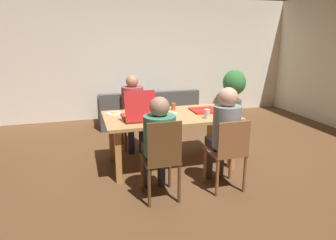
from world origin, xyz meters
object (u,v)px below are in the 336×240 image
person_1 (159,138)px  dining_table (170,121)px  person_0 (225,129)px  drinking_glass_1 (173,107)px  chair_0 (229,151)px  couch (148,111)px  person_2 (133,106)px  pizza_box_0 (138,114)px  potted_plant (234,88)px  drinking_glass_2 (129,106)px  chair_1 (162,157)px  pizza_box_1 (204,110)px  chair_2 (132,119)px  drinking_glass_0 (207,114)px  plate_0 (170,113)px  plate_1 (114,113)px

person_1 → dining_table: bearing=65.4°
person_0 → drinking_glass_1: (-0.30, 1.10, 0.05)m
chair_0 → couch: 3.12m
person_2 → person_0: bearing=-63.1°
pizza_box_0 → potted_plant: 3.72m
person_1 → pizza_box_0: size_ratio=2.31×
person_2 → drinking_glass_1: size_ratio=11.70×
pizza_box_0 → drinking_glass_2: size_ratio=3.92×
pizza_box_0 → chair_1: bearing=-84.6°
dining_table → chair_1: bearing=-111.4°
pizza_box_0 → couch: bearing=74.1°
person_2 → pizza_box_1: size_ratio=3.19×
chair_1 → chair_2: bearing=90.0°
person_1 → drinking_glass_0: size_ratio=9.44×
pizza_box_1 → drinking_glass_2: 1.11m
chair_2 → plate_0: chair_2 is taller
pizza_box_1 → couch: bearing=101.0°
dining_table → person_0: bearing=-62.5°
person_2 → pizza_box_0: size_ratio=2.36×
person_0 → plate_1: size_ratio=5.77×
potted_plant → person_2: bearing=-148.6°
plate_0 → plate_1: 0.81m
dining_table → chair_1: 1.06m
pizza_box_1 → plate_0: bearing=-178.5°
person_2 → drinking_glass_0: size_ratio=9.64×
pizza_box_1 → chair_0: bearing=-96.7°
dining_table → potted_plant: size_ratio=1.76×
chair_2 → couch: size_ratio=0.43×
drinking_glass_1 → couch: bearing=89.4°
chair_1 → drinking_glass_0: size_ratio=7.62×
chair_0 → person_0: bearing=90.0°
drinking_glass_1 → chair_0: bearing=-76.4°
chair_0 → chair_1: chair_1 is taller
plate_1 → drinking_glass_1: 0.89m
pizza_box_0 → drinking_glass_0: pizza_box_0 is taller
person_0 → drinking_glass_0: bearing=91.0°
dining_table → person_1: 0.92m
chair_0 → drinking_glass_0: bearing=90.8°
person_0 → chair_1: person_0 is taller
person_2 → chair_2: bearing=90.0°
chair_0 → potted_plant: potted_plant is taller
person_1 → pizza_box_1: size_ratio=3.12×
drinking_glass_2 → potted_plant: size_ratio=0.13×
plate_1 → pizza_box_0: bearing=-51.0°
drinking_glass_0 → drinking_glass_2: size_ratio=0.96×
drinking_glass_0 → potted_plant: (1.87, 2.74, -0.19)m
chair_1 → plate_1: 1.34m
drinking_glass_0 → drinking_glass_1: 0.66m
plate_1 → couch: (0.91, 1.85, -0.48)m
pizza_box_0 → pizza_box_1: pizza_box_0 is taller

